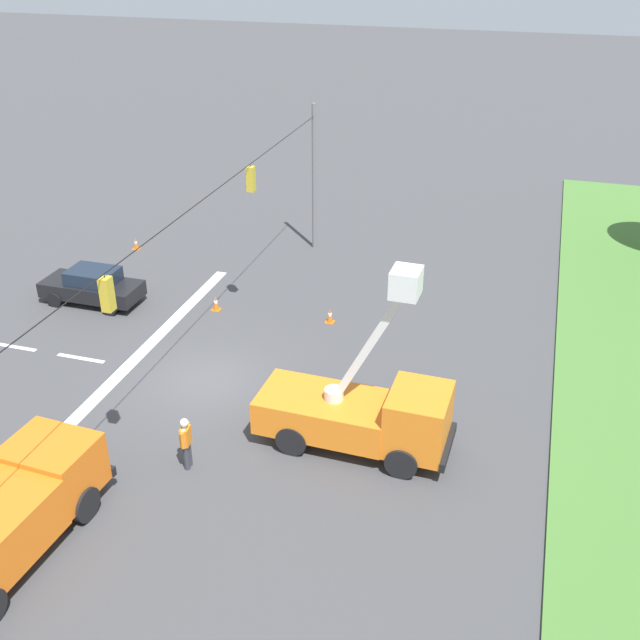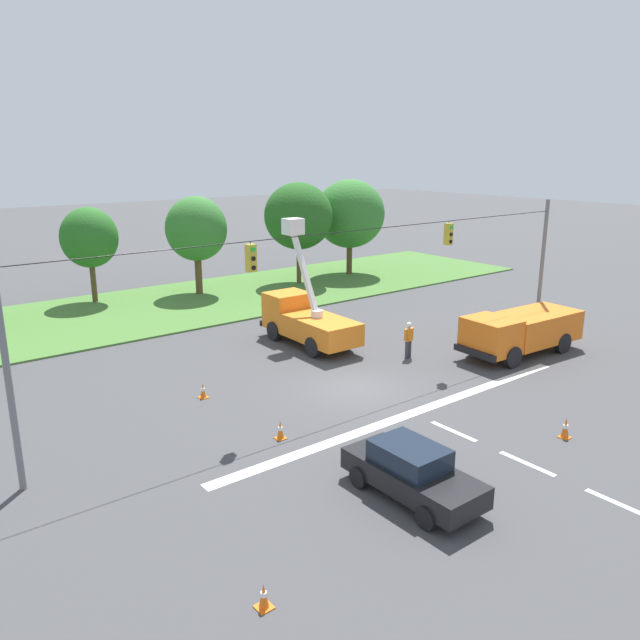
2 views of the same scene
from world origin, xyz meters
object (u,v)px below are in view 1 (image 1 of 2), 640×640
object	(u,v)px
traffic_cone_mid_left	(136,244)
sedan_black	(92,286)
road_worker	(186,440)
utility_truck_bucket_lift	(364,412)
traffic_cone_foreground_left	(330,316)
traffic_cone_mid_right	(216,303)

from	to	relation	value
traffic_cone_mid_left	sedan_black	bearing A→B (deg)	11.73
sedan_black	road_worker	size ratio (longest dim) A/B	2.43
utility_truck_bucket_lift	traffic_cone_foreground_left	world-z (taller)	utility_truck_bucket_lift
sedan_black	traffic_cone_foreground_left	world-z (taller)	sedan_black
traffic_cone_foreground_left	traffic_cone_mid_right	bearing A→B (deg)	-85.97
traffic_cone_foreground_left	sedan_black	bearing A→B (deg)	-83.38
utility_truck_bucket_lift	traffic_cone_mid_left	xyz separation A→B (m)	(-12.28, -14.84, -1.06)
utility_truck_bucket_lift	road_worker	bearing A→B (deg)	-62.87
road_worker	traffic_cone_foreground_left	world-z (taller)	road_worker
utility_truck_bucket_lift	traffic_cone_foreground_left	xyz separation A→B (m)	(-7.65, -3.30, -1.05)
sedan_black	traffic_cone_mid_right	distance (m)	5.46
traffic_cone_mid_left	traffic_cone_mid_right	size ratio (longest dim) A/B	0.92
utility_truck_bucket_lift	road_worker	xyz separation A→B (m)	(2.48, -4.85, -0.35)
utility_truck_bucket_lift	sedan_black	world-z (taller)	utility_truck_bucket_lift
sedan_black	road_worker	world-z (taller)	road_worker
traffic_cone_mid_left	traffic_cone_mid_right	distance (m)	8.25
road_worker	sedan_black	bearing A→B (deg)	-135.50
utility_truck_bucket_lift	road_worker	size ratio (longest dim) A/B	3.57
traffic_cone_foreground_left	traffic_cone_mid_left	distance (m)	12.43
road_worker	traffic_cone_foreground_left	size ratio (longest dim) A/B	2.82
utility_truck_bucket_lift	traffic_cone_foreground_left	size ratio (longest dim) A/B	10.07
sedan_black	road_worker	distance (m)	12.53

